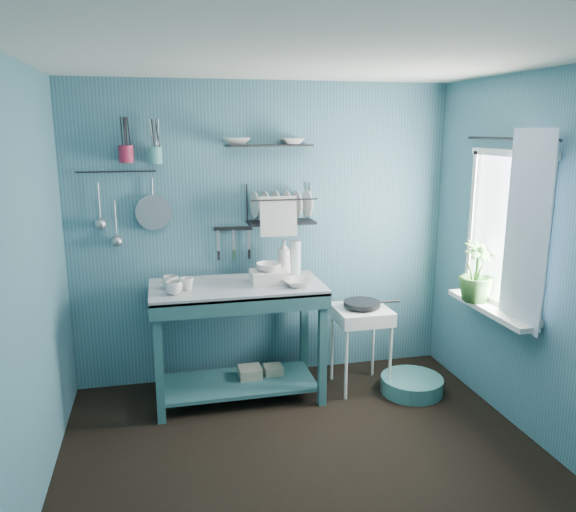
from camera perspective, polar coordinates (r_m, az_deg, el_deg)
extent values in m
plane|color=black|center=(3.84, 2.28, -20.67)|extent=(3.20, 3.20, 0.00)
plane|color=silver|center=(3.23, 2.70, 19.58)|extent=(3.20, 3.20, 0.00)
plane|color=#3B6A7A|center=(4.75, -2.36, 2.26)|extent=(3.20, 0.00, 3.20)
plane|color=#3B6A7A|center=(2.00, 14.31, -13.35)|extent=(3.20, 0.00, 3.20)
plane|color=#3B6A7A|center=(3.29, -25.54, -3.80)|extent=(0.00, 3.00, 3.00)
plane|color=#3B6A7A|center=(4.04, 24.90, -0.82)|extent=(0.00, 3.00, 3.00)
cube|color=#2E5E61|center=(4.51, -5.10, -8.66)|extent=(1.39, 0.80, 0.94)
imported|color=silver|center=(4.16, -11.50, -3.20)|extent=(0.12, 0.12, 0.10)
imported|color=silver|center=(4.26, -10.20, -2.79)|extent=(0.14, 0.14, 0.09)
imported|color=silver|center=(4.31, -11.84, -2.64)|extent=(0.17, 0.17, 0.10)
cube|color=silver|center=(4.37, -1.95, -2.15)|extent=(0.28, 0.22, 0.10)
imported|color=silver|center=(4.35, -1.96, -1.12)|extent=(0.20, 0.19, 0.06)
imported|color=silver|center=(4.59, -0.41, -0.13)|extent=(0.12, 0.12, 0.30)
cylinder|color=silver|center=(4.63, 0.74, -0.13)|extent=(0.09, 0.09, 0.28)
imported|color=silver|center=(4.29, 1.01, -2.73)|extent=(0.22, 0.22, 0.05)
cube|color=white|center=(4.75, 7.37, -9.23)|extent=(0.47, 0.47, 0.69)
cylinder|color=black|center=(4.62, 7.51, -4.81)|extent=(0.30, 0.30, 0.03)
cube|color=black|center=(4.66, -5.58, 2.79)|extent=(0.32, 0.05, 0.03)
cube|color=black|center=(4.60, -0.70, 5.29)|extent=(0.57, 0.30, 0.32)
cube|color=black|center=(4.57, -1.93, 11.16)|extent=(0.72, 0.26, 0.02)
imported|color=silver|center=(4.53, -5.28, 12.07)|extent=(0.23, 0.23, 0.06)
imported|color=silver|center=(4.61, 0.43, 11.77)|extent=(0.20, 0.20, 0.05)
cylinder|color=#A21D3C|center=(4.52, -16.12, 9.93)|extent=(0.11, 0.11, 0.13)
cylinder|color=teal|center=(4.51, -13.36, 9.91)|extent=(0.11, 0.11, 0.13)
cylinder|color=#9FA1A7|center=(4.58, -13.51, 4.34)|extent=(0.28, 0.03, 0.28)
cylinder|color=#9FA1A7|center=(4.60, -18.65, 5.24)|extent=(0.01, 0.01, 0.30)
cylinder|color=#9FA1A7|center=(4.61, -17.12, 3.58)|extent=(0.01, 0.01, 0.30)
cylinder|color=black|center=(4.58, -17.07, 8.19)|extent=(0.60, 0.01, 0.01)
plane|color=white|center=(4.36, 21.35, 2.44)|extent=(0.00, 1.10, 1.10)
cube|color=white|center=(4.45, 19.82, -5.08)|extent=(0.16, 0.95, 0.04)
plane|color=white|center=(4.07, 23.00, 2.33)|extent=(0.00, 1.35, 1.35)
cylinder|color=black|center=(4.28, 21.56, 11.02)|extent=(0.02, 1.05, 0.02)
imported|color=#326528|center=(4.48, 18.62, -1.52)|extent=(0.33, 0.33, 0.46)
cube|color=gray|center=(4.71, -3.87, -12.44)|extent=(0.18, 0.18, 0.22)
cube|color=gray|center=(4.78, -1.51, -12.19)|extent=(0.15, 0.15, 0.20)
cylinder|color=teal|center=(4.83, 12.45, -12.65)|extent=(0.51, 0.51, 0.13)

